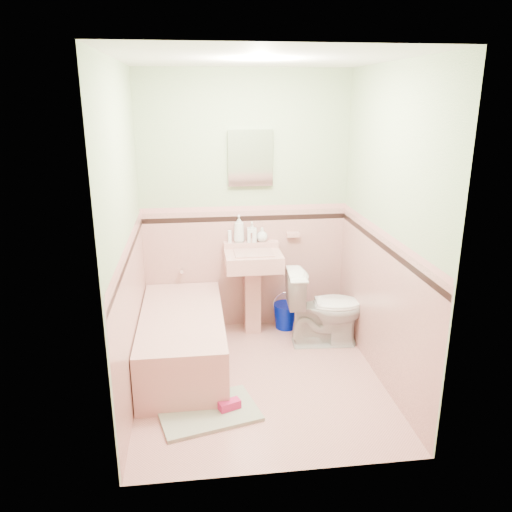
{
  "coord_description": "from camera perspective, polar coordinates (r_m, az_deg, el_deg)",
  "views": [
    {
      "loc": [
        -0.5,
        -3.68,
        2.25
      ],
      "look_at": [
        0.0,
        0.25,
        1.0
      ],
      "focal_mm": 35.57,
      "sensor_mm": 36.0,
      "label": 1
    }
  ],
  "objects": [
    {
      "name": "bathtub",
      "position": [
        4.5,
        -8.23,
        -9.46
      ],
      "size": [
        0.7,
        1.5,
        0.45
      ],
      "primitive_type": "cube",
      "color": "tan",
      "rests_on": "floor"
    },
    {
      "name": "sink",
      "position": [
        4.93,
        -0.31,
        -4.3
      ],
      "size": [
        0.53,
        0.48,
        0.84
      ],
      "primitive_type": null,
      "color": "tan",
      "rests_on": "floor"
    },
    {
      "name": "cap_back",
      "position": [
        4.9,
        -1.23,
        5.37
      ],
      "size": [
        2.0,
        0.0,
        2.0
      ],
      "primitive_type": "plane",
      "rotation": [
        1.57,
        0.0,
        0.0
      ],
      "color": "tan",
      "rests_on": "ground"
    },
    {
      "name": "shoe",
      "position": [
        3.93,
        -3.0,
        -16.37
      ],
      "size": [
        0.18,
        0.13,
        0.06
      ],
      "primitive_type": "cube",
      "rotation": [
        0.0,
        0.0,
        0.38
      ],
      "color": "#BF1E59",
      "rests_on": "bath_mat"
    },
    {
      "name": "wainscot_front",
      "position": [
        3.11,
        3.19,
        -14.54
      ],
      "size": [
        2.0,
        0.0,
        2.0
      ],
      "primitive_type": "plane",
      "rotation": [
        -1.57,
        0.0,
        0.0
      ],
      "color": "#D2968C",
      "rests_on": "ground"
    },
    {
      "name": "bath_mat",
      "position": [
        3.95,
        -5.38,
        -17.07
      ],
      "size": [
        0.81,
        0.64,
        0.03
      ],
      "primitive_type": "cube",
      "rotation": [
        0.0,
        0.0,
        0.25
      ],
      "color": "#94A085",
      "rests_on": "floor"
    },
    {
      "name": "soap_dish",
      "position": [
        5.01,
        4.18,
        2.43
      ],
      "size": [
        0.12,
        0.07,
        0.04
      ],
      "primitive_type": "cube",
      "color": "tan",
      "rests_on": "wall_back"
    },
    {
      "name": "cap_front",
      "position": [
        2.84,
        3.38,
        -3.81
      ],
      "size": [
        2.0,
        0.0,
        2.0
      ],
      "primitive_type": "plane",
      "rotation": [
        -1.57,
        0.0,
        0.0
      ],
      "color": "tan",
      "rests_on": "ground"
    },
    {
      "name": "wall_back",
      "position": [
        4.91,
        -1.25,
        5.76
      ],
      "size": [
        2.5,
        0.0,
        2.5
      ],
      "primitive_type": "plane",
      "rotation": [
        1.57,
        0.0,
        0.0
      ],
      "color": "beige",
      "rests_on": "ground"
    },
    {
      "name": "accent_front",
      "position": [
        2.88,
        3.34,
        -5.66
      ],
      "size": [
        2.0,
        0.0,
        2.0
      ],
      "primitive_type": "plane",
      "rotation": [
        -1.57,
        0.0,
        0.0
      ],
      "color": "black",
      "rests_on": "ground"
    },
    {
      "name": "floor",
      "position": [
        4.34,
        0.43,
        -13.7
      ],
      "size": [
        2.2,
        2.2,
        0.0
      ],
      "primitive_type": "plane",
      "color": "tan",
      "rests_on": "ground"
    },
    {
      "name": "cap_left",
      "position": [
        3.85,
        -14.17,
        1.46
      ],
      "size": [
        0.0,
        2.2,
        2.2
      ],
      "primitive_type": "plane",
      "rotation": [
        1.57,
        0.0,
        1.57
      ],
      "color": "tan",
      "rests_on": "ground"
    },
    {
      "name": "ceiling",
      "position": [
        3.72,
        0.52,
        21.36
      ],
      "size": [
        2.2,
        2.2,
        0.0
      ],
      "primitive_type": "plane",
      "rotation": [
        3.14,
        0.0,
        0.0
      ],
      "color": "white",
      "rests_on": "ground"
    },
    {
      "name": "wainscot_left",
      "position": [
        4.06,
        -13.61,
        -6.97
      ],
      "size": [
        0.0,
        2.2,
        2.2
      ],
      "primitive_type": "plane",
      "rotation": [
        1.57,
        0.0,
        1.57
      ],
      "color": "#D2968C",
      "rests_on": "ground"
    },
    {
      "name": "tube",
      "position": [
        4.91,
        -2.98,
        2.21
      ],
      "size": [
        0.04,
        0.04,
        0.12
      ],
      "primitive_type": "cylinder",
      "rotation": [
        0.0,
        0.0,
        0.07
      ],
      "color": "white",
      "rests_on": "sink"
    },
    {
      "name": "wall_left",
      "position": [
        3.85,
        -14.47,
        1.87
      ],
      "size": [
        0.0,
        2.5,
        2.5
      ],
      "primitive_type": "plane",
      "rotation": [
        1.57,
        0.0,
        1.57
      ],
      "color": "beige",
      "rests_on": "ground"
    },
    {
      "name": "sink_faucet",
      "position": [
        4.89,
        -0.52,
        2.09
      ],
      "size": [
        0.02,
        0.02,
        0.1
      ],
      "primitive_type": "cylinder",
      "color": "silver",
      "rests_on": "sink"
    },
    {
      "name": "cap_right",
      "position": [
        4.1,
        14.22,
        2.41
      ],
      "size": [
        0.0,
        2.2,
        2.2
      ],
      "primitive_type": "plane",
      "rotation": [
        1.57,
        0.0,
        -1.57
      ],
      "color": "tan",
      "rests_on": "ground"
    },
    {
      "name": "bucket",
      "position": [
        5.18,
        3.37,
        -6.72
      ],
      "size": [
        0.3,
        0.3,
        0.25
      ],
      "primitive_type": null,
      "rotation": [
        0.0,
        0.0,
        -0.21
      ],
      "color": "#0010A2",
      "rests_on": "floor"
    },
    {
      "name": "toilet",
      "position": [
        4.81,
        7.76,
        -5.74
      ],
      "size": [
        0.74,
        0.46,
        0.73
      ],
      "primitive_type": "imported",
      "rotation": [
        0.0,
        0.0,
        1.5
      ],
      "color": "white",
      "rests_on": "floor"
    },
    {
      "name": "wainscot_right",
      "position": [
        4.3,
        13.68,
        -5.59
      ],
      "size": [
        0.0,
        2.2,
        2.2
      ],
      "primitive_type": "plane",
      "rotation": [
        1.57,
        0.0,
        -1.57
      ],
      "color": "#D2968C",
      "rests_on": "ground"
    },
    {
      "name": "soap_bottle_mid",
      "position": [
        4.92,
        -0.46,
        2.73
      ],
      "size": [
        0.1,
        0.1,
        0.2
      ],
      "primitive_type": "imported",
      "rotation": [
        0.0,
        0.0,
        -0.12
      ],
      "color": "#B2B2B2",
      "rests_on": "sink"
    },
    {
      "name": "accent_right",
      "position": [
        4.12,
        14.11,
        1.07
      ],
      "size": [
        0.0,
        2.2,
        2.2
      ],
      "primitive_type": "plane",
      "rotation": [
        1.57,
        0.0,
        -1.57
      ],
      "color": "black",
      "rests_on": "ground"
    },
    {
      "name": "tub_faucet",
      "position": [
        5.0,
        -8.34,
        -1.57
      ],
      "size": [
        0.04,
        0.12,
        0.04
      ],
      "primitive_type": "cylinder",
      "rotation": [
        1.57,
        0.0,
        0.0
      ],
      "color": "silver",
      "rests_on": "wall_back"
    },
    {
      "name": "soap_bottle_left",
      "position": [
        4.89,
        -1.92,
        3.09
      ],
      "size": [
        0.12,
        0.12,
        0.27
      ],
      "primitive_type": "imported",
      "rotation": [
        0.0,
        0.0,
        -0.15
      ],
      "color": "#B2B2B2",
      "rests_on": "sink"
    },
    {
      "name": "wall_front",
      "position": [
        2.81,
        3.46,
        -3.37
      ],
      "size": [
        2.5,
        0.0,
        2.5
      ],
      "primitive_type": "plane",
      "rotation": [
        -1.57,
        0.0,
        0.0
      ],
      "color": "beige",
      "rests_on": "ground"
    },
    {
      "name": "wall_right",
      "position": [
        4.1,
        14.48,
        2.82
      ],
      "size": [
        0.0,
        2.5,
        2.5
      ],
      "primitive_type": "plane",
      "rotation": [
        1.57,
        0.0,
        -1.57
      ],
      "color": "beige",
      "rests_on": "ground"
    },
    {
      "name": "accent_left",
      "position": [
        3.88,
        -14.06,
        0.04
      ],
      "size": [
        0.0,
        2.2,
        2.2
      ],
      "primitive_type": "plane",
      "rotation": [
        1.57,
        0.0,
        1.57
      ],
      "color": "black",
      "rests_on": "ground"
    },
    {
      "name": "medicine_cabinet",
      "position": [
        4.81,
        -0.64,
        10.95
      ],
      "size": [
        0.41,
        0.04,
        0.51
      ],
      "primitive_type": "cube",
      "color": "white",
      "rests_on": "wall_back"
    },
    {
      "name": "wainscot_back",
      "position": [
        5.07,
        -1.19,
        -1.48
      ],
      "size": [
        2.0,
        0.0,
        2.0
      ],
      "primitive_type": "plane",
      "rotation": [
        1.57,
        0.0,
        0.0
      ],
      "color": "#D2968C",
      "rests_on": "ground"
    },
    {
      "name": "accent_back",
      "position": [
        4.92,
        -1.22,
        4.23
      ],
      "size": [
        2.0,
        0.0,
        2.0
      ],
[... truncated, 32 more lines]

